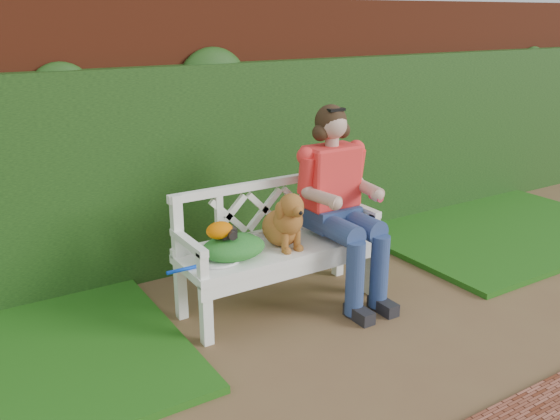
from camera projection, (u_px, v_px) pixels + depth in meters
ground at (367, 334)px, 4.04m from camera, size 60.00×60.00×0.00m
brick_wall at (233, 130)px, 5.22m from camera, size 10.00×0.30×2.20m
ivy_hedge at (246, 163)px, 5.12m from camera, size 10.00×0.18×1.70m
grass_right at (493, 228)px, 5.97m from camera, size 2.60×2.00×0.05m
garden_bench at (280, 275)px, 4.37m from camera, size 1.62×0.71×0.48m
seated_woman at (334, 203)px, 4.44m from camera, size 0.85×0.98×1.46m
dog at (283, 218)px, 4.21m from camera, size 0.41×0.46×0.43m
tennis_racket at (216, 262)px, 3.98m from camera, size 0.56×0.25×0.03m
green_bag at (233, 247)px, 4.06m from camera, size 0.50×0.42×0.16m
camera_item at (228, 233)px, 4.00m from camera, size 0.11×0.09×0.07m
baseball_glove at (220, 230)px, 3.98m from camera, size 0.22×0.20×0.12m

